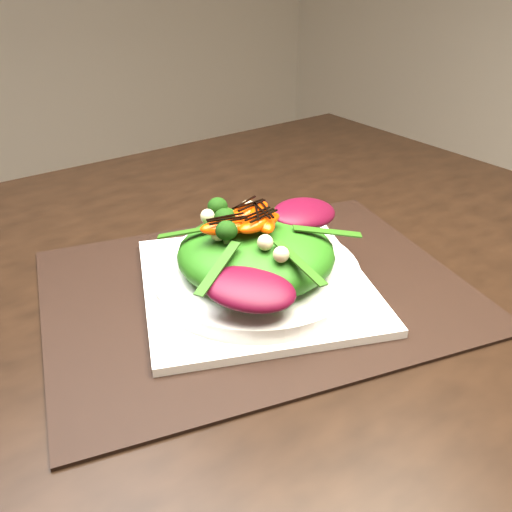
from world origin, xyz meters
TOP-DOWN VIEW (x-y plane):
  - dining_table at (0.00, 0.00)m, footprint 1.60×0.90m
  - placemat at (0.18, -0.09)m, footprint 0.57×0.48m
  - plate_base at (0.18, -0.09)m, footprint 0.34×0.34m
  - salad_bowl at (0.18, -0.09)m, footprint 0.28×0.28m
  - lettuce_mound at (0.18, -0.09)m, footprint 0.18×0.18m
  - radicchio_leaf at (0.26, -0.08)m, footprint 0.10×0.07m
  - orange_segment at (0.17, -0.08)m, footprint 0.07×0.05m
  - broccoli_floret at (0.12, -0.06)m, footprint 0.04×0.04m
  - macadamia_nut at (0.21, -0.13)m, footprint 0.02×0.02m
  - balsamic_drizzle at (0.17, -0.08)m, footprint 0.04×0.02m

SIDE VIEW (x-z plane):
  - dining_table at x=0.00m, z-range 0.35..1.10m
  - placemat at x=0.18m, z-range 0.75..0.75m
  - plate_base at x=0.18m, z-range 0.75..0.76m
  - salad_bowl at x=0.18m, z-range 0.76..0.78m
  - lettuce_mound at x=0.18m, z-range 0.77..0.83m
  - radicchio_leaf at x=0.26m, z-range 0.81..0.84m
  - macadamia_nut at x=0.21m, z-range 0.83..0.84m
  - broccoli_floret at x=0.12m, z-range 0.82..0.86m
  - orange_segment at x=0.17m, z-range 0.83..0.85m
  - balsamic_drizzle at x=0.17m, z-range 0.85..0.85m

